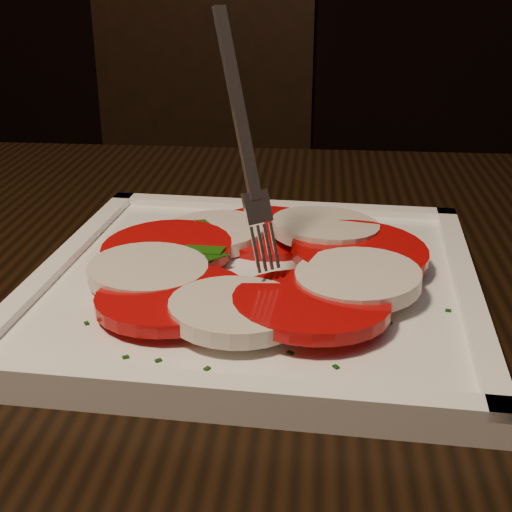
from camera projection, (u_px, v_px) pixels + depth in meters
name	position (u px, v px, depth m)	size (l,w,h in m)	color
table	(219.00, 409.00, 0.54)	(1.22, 0.83, 0.75)	black
chair	(192.00, 203.00, 1.34)	(0.48, 0.48, 0.93)	black
plate	(256.00, 286.00, 0.49)	(0.29, 0.29, 0.01)	white
caprese_salad	(256.00, 263.00, 0.48)	(0.24, 0.25, 0.03)	#BE0409
fork	(238.00, 138.00, 0.44)	(0.02, 0.06, 0.15)	white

